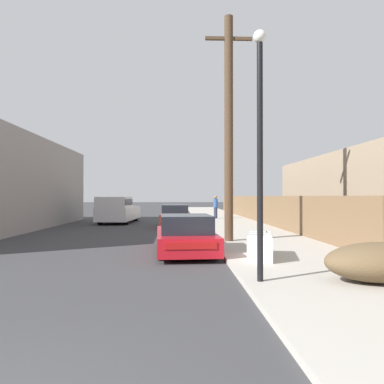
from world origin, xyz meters
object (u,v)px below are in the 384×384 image
at_px(pickup_truck, 118,210).
at_px(pedestrian, 216,207).
at_px(discarded_fridge, 260,246).
at_px(utility_pole, 229,126).
at_px(brush_pile, 383,262).
at_px(parked_sports_car_red, 185,235).
at_px(street_lamp, 260,136).
at_px(car_parked_mid, 175,216).

bearing_deg(pickup_truck, pedestrian, -152.27).
relative_size(discarded_fridge, pickup_truck, 0.33).
bearing_deg(utility_pole, pickup_truck, 118.30).
xyz_separation_m(brush_pile, pedestrian, (-1.19, 21.12, 0.50)).
bearing_deg(discarded_fridge, brush_pile, -45.92).
relative_size(parked_sports_car_red, street_lamp, 0.90).
height_order(discarded_fridge, utility_pole, utility_pole).
bearing_deg(car_parked_mid, pedestrian, 63.51).
relative_size(parked_sports_car_red, utility_pole, 0.53).
bearing_deg(parked_sports_car_red, brush_pile, -54.22).
bearing_deg(street_lamp, utility_pole, 87.55).
bearing_deg(car_parked_mid, discarded_fridge, -79.08).
height_order(utility_pole, street_lamp, utility_pole).
xyz_separation_m(parked_sports_car_red, car_parked_mid, (-0.42, 10.14, 0.06)).
distance_m(discarded_fridge, street_lamp, 3.81).
bearing_deg(utility_pole, car_parked_mid, 104.94).
distance_m(discarded_fridge, utility_pole, 5.69).
xyz_separation_m(discarded_fridge, parked_sports_car_red, (-2.02, 1.79, 0.11)).
relative_size(discarded_fridge, car_parked_mid, 0.43).
height_order(utility_pole, pedestrian, utility_pole).
bearing_deg(pedestrian, parked_sports_car_red, -99.07).
relative_size(discarded_fridge, pedestrian, 1.06).
bearing_deg(brush_pile, parked_sports_car_red, 128.85).
distance_m(pickup_truck, street_lamp, 18.88).
xyz_separation_m(utility_pole, pedestrian, (0.91, 14.20, -3.48)).
bearing_deg(discarded_fridge, pedestrian, 100.79).
bearing_deg(discarded_fridge, street_lamp, -89.66).
distance_m(parked_sports_car_red, utility_pole, 4.82).
xyz_separation_m(discarded_fridge, pedestrian, (0.60, 18.19, 0.57)).
bearing_deg(parked_sports_car_red, discarded_fridge, -44.73).
bearing_deg(utility_pole, street_lamp, -92.45).
xyz_separation_m(parked_sports_car_red, utility_pole, (1.70, 2.19, 3.94)).
bearing_deg(pedestrian, street_lamp, -93.29).
bearing_deg(car_parked_mid, street_lamp, -83.51).
distance_m(pickup_truck, utility_pole, 13.14).
bearing_deg(street_lamp, brush_pile, -4.33).
relative_size(car_parked_mid, brush_pile, 1.85).
distance_m(parked_sports_car_red, street_lamp, 5.36).
distance_m(discarded_fridge, parked_sports_car_red, 2.70).
distance_m(discarded_fridge, car_parked_mid, 12.18).
distance_m(parked_sports_car_red, brush_pile, 6.07).
relative_size(pickup_truck, utility_pole, 0.64).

